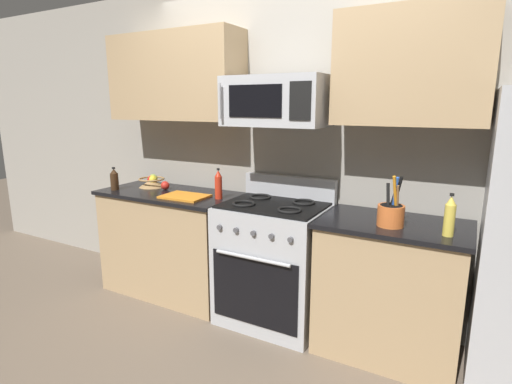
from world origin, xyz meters
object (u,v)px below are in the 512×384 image
(bottle_oil, at_px, (450,216))
(range_oven, at_px, (273,262))
(bottle_soy, at_px, (114,180))
(fruit_basket, at_px, (152,181))
(microwave, at_px, (277,101))
(bottle_hot_sauce, at_px, (218,185))
(cutting_board, at_px, (185,196))
(apple_loose, at_px, (165,185))
(utensil_crock, at_px, (391,214))

(bottle_oil, bearing_deg, range_oven, 173.61)
(bottle_soy, bearing_deg, fruit_basket, 52.93)
(microwave, bearing_deg, bottle_soy, -172.77)
(microwave, bearing_deg, bottle_hot_sauce, -176.67)
(fruit_basket, distance_m, cutting_board, 0.56)
(cutting_board, bearing_deg, range_oven, 7.35)
(bottle_soy, xyz_separation_m, bottle_oil, (2.64, 0.03, 0.02))
(microwave, distance_m, bottle_hot_sauce, 0.80)
(apple_loose, bearing_deg, fruit_basket, 169.03)
(cutting_board, height_order, bottle_hot_sauce, bottle_hot_sauce)
(range_oven, distance_m, fruit_basket, 1.37)
(range_oven, xyz_separation_m, bottle_hot_sauce, (-0.49, -0.00, 0.55))
(microwave, bearing_deg, bottle_oil, -7.65)
(microwave, relative_size, utensil_crock, 2.26)
(cutting_board, bearing_deg, apple_loose, 155.66)
(fruit_basket, height_order, bottle_soy, bottle_soy)
(range_oven, xyz_separation_m, bottle_soy, (-1.47, -0.16, 0.53))
(bottle_soy, bearing_deg, cutting_board, 5.07)
(fruit_basket, height_order, cutting_board, fruit_basket)
(cutting_board, bearing_deg, bottle_oil, -1.01)
(apple_loose, bearing_deg, utensil_crock, -4.42)
(microwave, bearing_deg, apple_loose, 178.36)
(range_oven, xyz_separation_m, utensil_crock, (0.84, -0.09, 0.51))
(microwave, distance_m, apple_loose, 1.30)
(range_oven, bearing_deg, utensil_crock, -6.25)
(fruit_basket, relative_size, bottle_soy, 1.16)
(bottle_soy, bearing_deg, bottle_hot_sauce, 9.14)
(apple_loose, relative_size, bottle_soy, 0.38)
(bottle_hot_sauce, bearing_deg, cutting_board, -160.28)
(bottle_hot_sauce, bearing_deg, utensil_crock, -3.86)
(microwave, xyz_separation_m, cutting_board, (-0.75, -0.12, -0.74))
(utensil_crock, bearing_deg, microwave, 172.02)
(fruit_basket, relative_size, apple_loose, 3.09)
(cutting_board, bearing_deg, bottle_hot_sauce, 19.72)
(apple_loose, height_order, bottle_oil, bottle_oil)
(microwave, distance_m, cutting_board, 1.06)
(bottle_oil, bearing_deg, bottle_hot_sauce, 175.57)
(fruit_basket, distance_m, bottle_soy, 0.32)
(apple_loose, height_order, bottle_hot_sauce, bottle_hot_sauce)
(bottle_oil, bearing_deg, utensil_crock, 173.23)
(apple_loose, bearing_deg, bottle_hot_sauce, -5.63)
(apple_loose, bearing_deg, microwave, -1.64)
(utensil_crock, height_order, fruit_basket, utensil_crock)
(apple_loose, bearing_deg, bottle_soy, -150.18)
(range_oven, bearing_deg, bottle_oil, -6.39)
(microwave, relative_size, bottle_hot_sauce, 2.99)
(cutting_board, distance_m, bottle_hot_sauce, 0.30)
(fruit_basket, height_order, bottle_oil, bottle_oil)
(utensil_crock, xyz_separation_m, apple_loose, (-1.93, 0.15, -0.04))
(bottle_hot_sauce, bearing_deg, range_oven, 0.29)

